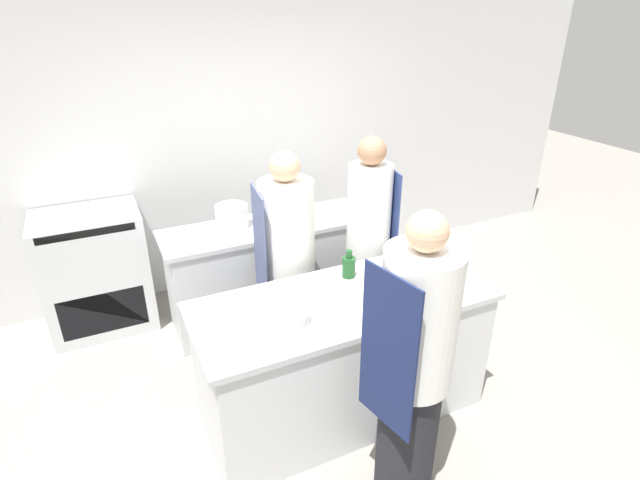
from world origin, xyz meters
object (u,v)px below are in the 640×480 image
chef_at_prep_near (413,370)px  bottle_olive_oil (452,269)px  bowl_prep_small (418,297)px  chef_at_stove (368,244)px  oven_range (96,272)px  chef_at_pass_far (287,263)px  bottle_vinegar (349,266)px  bottle_wine (405,255)px  bowl_mixing_large (289,316)px  stockpot (232,216)px

chef_at_prep_near → bottle_olive_oil: size_ratio=6.59×
bottle_olive_oil → bowl_prep_small: size_ratio=1.42×
chef_at_prep_near → chef_at_stove: bearing=-32.8°
chef_at_prep_near → oven_range: bearing=18.3°
chef_at_prep_near → chef_at_pass_far: (-0.12, 1.40, -0.04)m
oven_range → bottle_vinegar: bottle_vinegar is taller
oven_range → bowl_prep_small: size_ratio=5.56×
oven_range → bowl_prep_small: (1.79, -2.00, 0.41)m
bottle_olive_oil → bottle_wine: (-0.14, 0.33, -0.02)m
chef_at_prep_near → chef_at_pass_far: bearing=-6.4°
chef_at_stove → chef_at_pass_far: bearing=-83.5°
chef_at_stove → chef_at_pass_far: chef_at_stove is taller
chef_at_stove → bottle_olive_oil: size_ratio=6.47×
chef_at_pass_far → bowl_mixing_large: bearing=165.4°
oven_range → chef_at_prep_near: chef_at_prep_near is taller
chef_at_prep_near → bowl_mixing_large: chef_at_prep_near is taller
bottle_olive_oil → bowl_mixing_large: 1.11m
bottle_vinegar → stockpot: size_ratio=0.73×
oven_range → bowl_prep_small: 2.72m
oven_range → bottle_wine: size_ratio=4.94×
bowl_prep_small → chef_at_stove: bearing=79.5°
bowl_prep_small → stockpot: 1.74m
chef_at_prep_near → chef_at_stove: chef_at_prep_near is taller
chef_at_stove → stockpot: size_ratio=6.39×
bottle_vinegar → oven_range: bearing=135.1°
bottle_wine → bowl_prep_small: bearing=-113.1°
bottle_wine → bowl_mixing_large: bottle_wine is taller
bowl_mixing_large → bottle_olive_oil: bearing=-2.8°
chef_at_stove → stockpot: (-0.87, 0.70, 0.12)m
chef_at_prep_near → bowl_prep_small: (0.37, 0.49, 0.05)m
chef_at_prep_near → bottle_wine: 1.07m
chef_at_pass_far → stockpot: bearing=23.9°
chef_at_prep_near → stockpot: chef_at_prep_near is taller
chef_at_prep_near → chef_at_stove: size_ratio=1.02×
chef_at_stove → bowl_prep_small: (-0.16, -0.88, 0.06)m
oven_range → stockpot: bearing=-21.0°
chef_at_pass_far → stockpot: size_ratio=6.25×
chef_at_pass_far → chef_at_prep_near: bearing=-168.5°
bottle_wine → bowl_mixing_large: size_ratio=0.87×
chef_at_prep_near → bottle_vinegar: chef_at_prep_near is taller
chef_at_prep_near → bowl_mixing_large: (-0.42, 0.63, 0.06)m
bottle_wine → stockpot: (-0.89, 1.16, 0.01)m
bottle_olive_oil → bottle_wine: bottle_olive_oil is taller
bowl_prep_small → stockpot: size_ratio=0.70×
bowl_prep_small → chef_at_prep_near: bearing=-127.6°
chef_at_pass_far → bottle_vinegar: size_ratio=8.54×
bottle_wine → chef_at_prep_near: bearing=-121.4°
chef_at_stove → bowl_prep_small: bearing=-1.0°
chef_at_prep_near → bottle_vinegar: (0.14, 0.94, 0.10)m
bottle_olive_oil → bowl_mixing_large: bearing=177.2°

